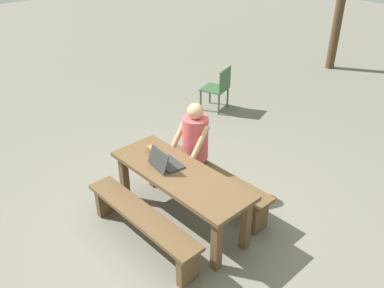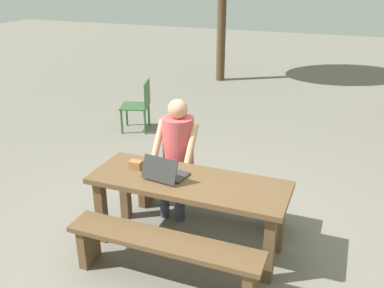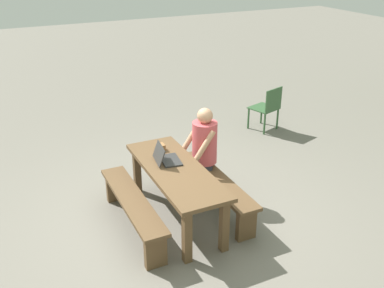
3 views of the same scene
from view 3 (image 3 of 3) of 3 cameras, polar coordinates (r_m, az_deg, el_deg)
name	(u,v)px [view 3 (image 3 of 3)]	position (r m, az deg, el deg)	size (l,w,h in m)	color
ground_plane	(176,218)	(5.70, -2.02, -9.49)	(30.00, 30.00, 0.00)	slate
picnic_table_front	(176,177)	(5.39, -2.12, -4.29)	(1.83, 0.66, 0.71)	brown
bench_near	(133,206)	(5.36, -7.69, -7.96)	(1.69, 0.30, 0.44)	brown
bench_far	(216,185)	(5.74, 3.14, -5.37)	(1.69, 0.30, 0.44)	brown
laptop	(166,158)	(5.47, -3.39, -1.76)	(0.39, 0.35, 0.23)	#2D2D2D
small_pouch	(161,147)	(5.79, -4.01, -0.40)	(0.12, 0.08, 0.08)	olive
person_seated	(202,146)	(5.79, 1.36, -0.32)	(0.44, 0.42, 1.28)	#333847
plastic_chair	(267,107)	(8.18, 9.70, 4.70)	(0.55, 0.55, 0.83)	#335933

